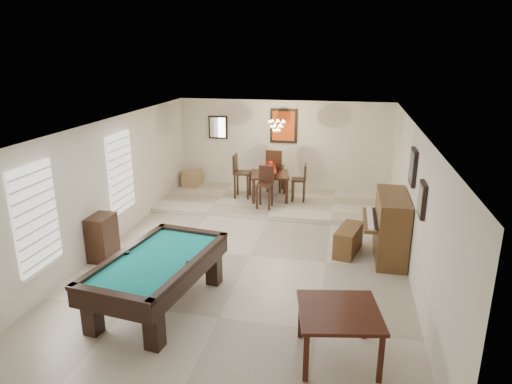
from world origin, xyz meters
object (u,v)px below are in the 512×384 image
(square_table, at_px, (338,334))
(corner_bench, at_px, (192,178))
(dining_chair_south, at_px, (265,188))
(dining_chair_north, at_px, (275,170))
(pool_table, at_px, (159,282))
(flower_vase, at_px, (270,165))
(dining_table, at_px, (270,184))
(chandelier, at_px, (277,122))
(piano_bench, at_px, (348,240))
(apothecary_chest, at_px, (102,237))
(dining_chair_west, at_px, (242,176))
(dining_chair_east, at_px, (299,183))
(upright_piano, at_px, (383,226))

(square_table, height_order, corner_bench, square_table)
(dining_chair_south, bearing_deg, dining_chair_north, 93.31)
(pool_table, relative_size, flower_vase, 11.30)
(flower_vase, relative_size, dining_chair_south, 0.21)
(square_table, relative_size, dining_table, 1.06)
(dining_chair_south, bearing_deg, dining_table, 94.23)
(dining_chair_north, height_order, chandelier, chandelier)
(pool_table, height_order, dining_chair_north, dining_chair_north)
(piano_bench, bearing_deg, square_table, -91.81)
(apothecary_chest, bearing_deg, dining_chair_west, 65.18)
(dining_table, xyz_separation_m, dining_chair_north, (0.02, 0.73, 0.19))
(pool_table, relative_size, dining_chair_east, 2.50)
(pool_table, xyz_separation_m, square_table, (2.82, -0.75, -0.05))
(upright_piano, relative_size, apothecary_chest, 1.72)
(corner_bench, bearing_deg, upright_piano, -34.47)
(flower_vase, relative_size, corner_bench, 0.43)
(pool_table, distance_m, piano_bench, 3.96)
(dining_table, distance_m, dining_chair_east, 0.77)
(apothecary_chest, relative_size, flower_vase, 4.12)
(corner_bench, bearing_deg, square_table, -57.39)
(pool_table, bearing_deg, chandelier, 87.24)
(apothecary_chest, relative_size, dining_chair_north, 0.75)
(chandelier, bearing_deg, dining_table, 141.36)
(upright_piano, bearing_deg, square_table, -102.64)
(square_table, bearing_deg, dining_chair_west, 113.80)
(chandelier, bearing_deg, apothecary_chest, -125.57)
(square_table, height_order, upright_piano, upright_piano)
(pool_table, bearing_deg, dining_chair_north, 90.26)
(apothecary_chest, bearing_deg, upright_piano, 12.72)
(piano_bench, xyz_separation_m, dining_chair_north, (-2.07, 3.52, 0.45))
(apothecary_chest, height_order, dining_chair_south, dining_chair_south)
(pool_table, relative_size, upright_piano, 1.60)
(piano_bench, height_order, dining_chair_north, dining_chair_north)
(pool_table, relative_size, corner_bench, 4.91)
(flower_vase, bearing_deg, pool_table, -98.80)
(dining_chair_south, xyz_separation_m, dining_chair_north, (0.02, 1.49, 0.08))
(square_table, relative_size, dining_chair_east, 1.06)
(square_table, distance_m, dining_chair_south, 5.79)
(upright_piano, xyz_separation_m, dining_chair_south, (-2.73, 2.07, 0.00))
(piano_bench, distance_m, dining_chair_south, 2.93)
(dining_chair_south, height_order, corner_bench, dining_chair_south)
(piano_bench, bearing_deg, upright_piano, -4.04)
(pool_table, xyz_separation_m, corner_bench, (-1.60, 6.16, -0.06))
(corner_bench, height_order, chandelier, chandelier)
(dining_chair_east, height_order, chandelier, chandelier)
(dining_chair_north, relative_size, dining_chair_east, 1.22)
(piano_bench, height_order, corner_bench, corner_bench)
(dining_chair_north, distance_m, chandelier, 1.73)
(dining_table, xyz_separation_m, chandelier, (0.19, -0.15, 1.68))
(apothecary_chest, xyz_separation_m, dining_chair_west, (1.86, 4.01, 0.26))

